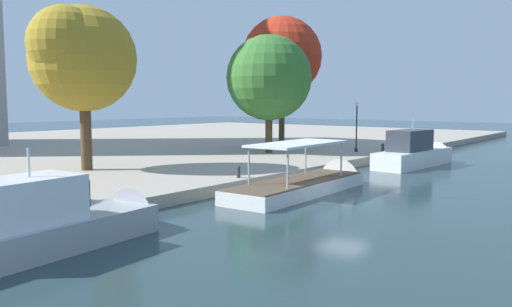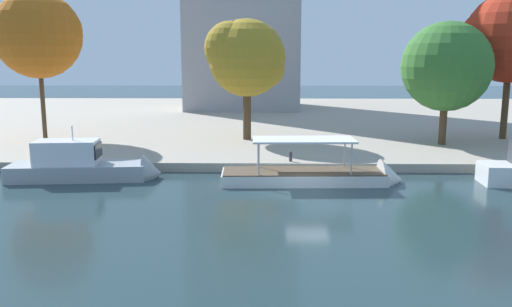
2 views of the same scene
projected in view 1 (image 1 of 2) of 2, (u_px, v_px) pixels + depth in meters
name	position (u px, v px, depth m)	size (l,w,h in m)	color
ground_plane	(343.00, 200.00, 26.58)	(220.00, 220.00, 0.00)	#23383D
dock_promenade	(18.00, 154.00, 46.94)	(120.00, 55.00, 0.63)	#A39989
motor_yacht_0	(52.00, 228.00, 17.61)	(9.87, 3.47, 4.45)	#9EA3A8
tour_boat_1	(309.00, 186.00, 29.09)	(11.51, 3.28, 3.97)	silver
motor_yacht_2	(416.00, 155.00, 40.54)	(10.35, 2.98, 4.44)	white
mooring_bollard_0	(383.00, 148.00, 44.23)	(0.26, 0.26, 0.83)	#2D2D33
mooring_bollard_1	(239.00, 171.00, 29.83)	(0.23, 0.23, 0.71)	#2D2D33
mooring_bollard_2	(390.00, 147.00, 45.78)	(0.31, 0.31, 0.77)	#2D2D33
lamp_post	(357.00, 124.00, 45.22)	(0.35, 0.35, 4.34)	black
tree_1	(280.00, 55.00, 50.34)	(8.09, 7.76, 12.65)	#4C3823
tree_2	(81.00, 57.00, 32.46)	(6.95, 6.63, 10.36)	#4C3823
tree_3	(269.00, 76.00, 43.66)	(7.24, 7.24, 10.00)	#4C3823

